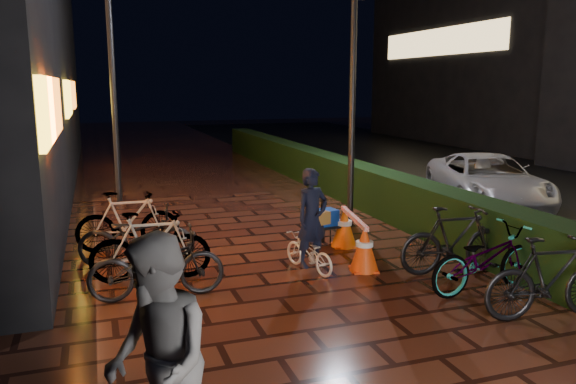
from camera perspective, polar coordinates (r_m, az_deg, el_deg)
name	(u,v)px	position (r m, az deg, el deg)	size (l,w,h in m)	color
ground	(332,308)	(7.70, 4.52, -11.63)	(80.00, 80.00, 0.00)	#381911
asphalt_road	(566,196)	(16.79, 26.40, -0.35)	(11.00, 60.00, 0.01)	black
hedge	(327,172)	(15.95, 3.96, 2.04)	(0.70, 20.00, 1.00)	black
bystander_person	(158,363)	(4.36, -13.10, -16.54)	(0.93, 0.72, 1.91)	#5C5C5E
van	(487,181)	(14.53, 19.57, 1.10)	(2.08, 4.52, 1.26)	#B5B5BA
lamp_post_hedge	(352,96)	(11.79, 6.57, 9.70)	(0.47, 0.17, 4.94)	black
lamp_post_sf	(113,83)	(14.42, -17.36, 10.50)	(0.52, 0.18, 5.40)	black
cyclist	(310,234)	(8.89, 2.30, -4.27)	(0.72, 1.23, 1.67)	silver
traffic_barrier	(354,237)	(9.73, 6.68, -4.52)	(0.75, 1.84, 0.75)	#DE3F0B
cart_assembly	(325,219)	(10.30, 3.83, -2.80)	(0.58, 0.61, 1.00)	black
parked_bikes_storefront	(142,241)	(9.16, -14.59, -4.86)	(2.09, 3.15, 1.09)	black
parked_bikes_hedge	(493,258)	(8.52, 20.09, -6.29)	(2.06, 2.66, 1.09)	black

